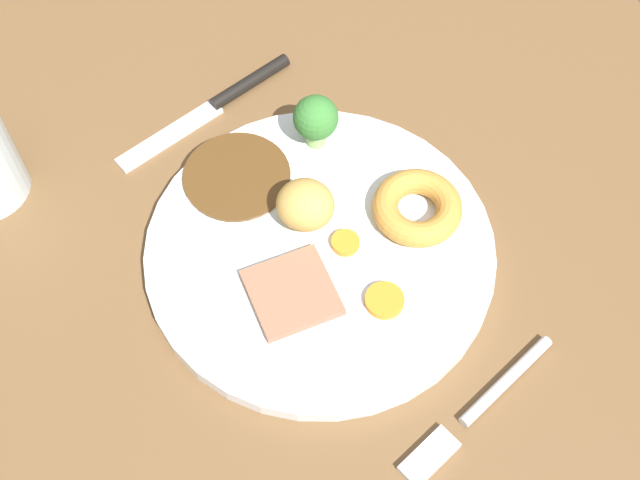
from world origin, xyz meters
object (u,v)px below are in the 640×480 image
at_px(roast_potato_left, 303,206).
at_px(knife, 221,101).
at_px(dinner_plate, 320,251).
at_px(meat_slice_main, 292,293).
at_px(carrot_coin_front, 345,243).
at_px(yorkshire_pudding, 417,208).
at_px(carrot_coin_back, 383,301).
at_px(fork, 475,411).
at_px(broccoli_floret, 316,119).

distance_m(roast_potato_left, knife, 0.16).
distance_m(dinner_plate, meat_slice_main, 0.05).
height_order(dinner_plate, meat_slice_main, meat_slice_main).
distance_m(dinner_plate, knife, 0.18).
bearing_deg(dinner_plate, carrot_coin_front, -123.99).
height_order(yorkshire_pudding, carrot_coin_back, yorkshire_pudding).
bearing_deg(dinner_plate, fork, -178.31).
distance_m(carrot_coin_back, fork, 0.10).
bearing_deg(fork, knife, -98.33).
height_order(carrot_coin_back, fork, carrot_coin_back).
bearing_deg(fork, broccoli_floret, -107.09).
distance_m(broccoli_floret, fork, 0.27).
xyz_separation_m(roast_potato_left, broccoli_floret, (0.06, -0.06, 0.01)).
bearing_deg(roast_potato_left, knife, -9.06).
relative_size(meat_slice_main, roast_potato_left, 1.34).
relative_size(yorkshire_pudding, knife, 0.39).
height_order(broccoli_floret, knife, broccoli_floret).
relative_size(carrot_coin_front, carrot_coin_back, 0.75).
xyz_separation_m(meat_slice_main, carrot_coin_front, (0.01, -0.06, -0.00)).
height_order(meat_slice_main, knife, meat_slice_main).
height_order(dinner_plate, knife, dinner_plate).
distance_m(meat_slice_main, fork, 0.16).
xyz_separation_m(dinner_plate, roast_potato_left, (0.03, -0.00, 0.03)).
distance_m(roast_potato_left, carrot_coin_front, 0.04).
bearing_deg(dinner_plate, knife, -9.23).
bearing_deg(carrot_coin_front, carrot_coin_back, 169.53).
distance_m(dinner_plate, roast_potato_left, 0.04).
height_order(meat_slice_main, fork, meat_slice_main).
bearing_deg(roast_potato_left, broccoli_floret, -45.57).
bearing_deg(knife, carrot_coin_back, 82.55).
xyz_separation_m(yorkshire_pudding, fork, (-0.15, 0.07, -0.02)).
bearing_deg(carrot_coin_back, dinner_plate, 4.95).
distance_m(roast_potato_left, carrot_coin_back, 0.10).
relative_size(dinner_plate, carrot_coin_front, 12.33).
height_order(roast_potato_left, fork, roast_potato_left).
bearing_deg(broccoli_floret, carrot_coin_front, 154.24).
relative_size(yorkshire_pudding, fork, 0.47).
relative_size(dinner_plate, roast_potato_left, 5.97).
bearing_deg(meat_slice_main, fork, -162.29).
bearing_deg(fork, carrot_coin_back, -94.93).
bearing_deg(dinner_plate, broccoli_floret, -36.65).
distance_m(meat_slice_main, carrot_coin_front, 0.06).
bearing_deg(meat_slice_main, carrot_coin_back, -134.48).
height_order(fork, knife, knife).
bearing_deg(yorkshire_pudding, broccoli_floret, 8.60).
xyz_separation_m(carrot_coin_front, broccoli_floret, (0.10, -0.05, 0.03)).
relative_size(carrot_coin_front, fork, 0.15).
height_order(carrot_coin_front, knife, carrot_coin_front).
xyz_separation_m(meat_slice_main, yorkshire_pudding, (-0.00, -0.12, 0.01)).
relative_size(dinner_plate, fork, 1.82).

